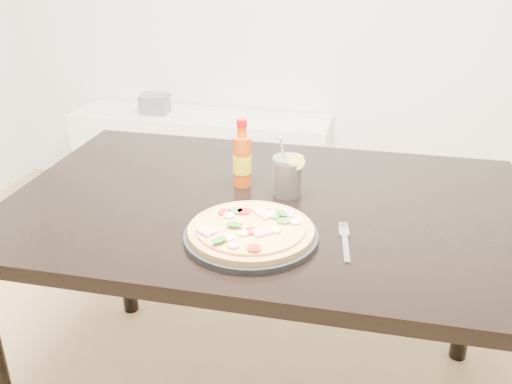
% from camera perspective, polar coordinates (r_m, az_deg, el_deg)
% --- Properties ---
extents(dining_table, '(1.40, 0.90, 0.75)m').
position_cam_1_polar(dining_table, '(1.59, 0.95, -3.55)').
color(dining_table, black).
rests_on(dining_table, ground).
extents(plate, '(0.32, 0.32, 0.02)m').
position_cam_1_polar(plate, '(1.36, -0.50, -4.44)').
color(plate, black).
rests_on(plate, dining_table).
extents(pizza, '(0.30, 0.30, 0.03)m').
position_cam_1_polar(pizza, '(1.35, -0.50, -3.73)').
color(pizza, '#B38150').
rests_on(pizza, plate).
extents(hot_sauce_bottle, '(0.06, 0.06, 0.20)m').
position_cam_1_polar(hot_sauce_bottle, '(1.61, -1.39, 3.25)').
color(hot_sauce_bottle, '#D6490C').
rests_on(hot_sauce_bottle, dining_table).
extents(cola_cup, '(0.09, 0.08, 0.17)m').
position_cam_1_polar(cola_cup, '(1.57, 3.17, 1.54)').
color(cola_cup, black).
rests_on(cola_cup, dining_table).
extents(fork, '(0.04, 0.19, 0.00)m').
position_cam_1_polar(fork, '(1.37, 8.88, -4.77)').
color(fork, silver).
rests_on(fork, dining_table).
extents(media_console, '(1.40, 0.34, 0.50)m').
position_cam_1_polar(media_console, '(3.21, -5.41, 3.41)').
color(media_console, white).
rests_on(media_console, ground).
extents(cd_stack, '(0.14, 0.12, 0.10)m').
position_cam_1_polar(cd_stack, '(3.18, -10.09, 8.68)').
color(cd_stack, slate).
rests_on(cd_stack, media_console).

